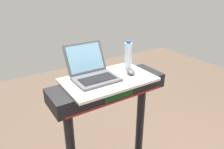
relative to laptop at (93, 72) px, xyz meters
The scene contains 4 objects.
desk_board 0.13m from the laptop, 39.12° to the right, with size 0.66×0.41×0.02m, color beige.
laptop is the anchor object (origin of this frame).
computer_mouse 0.30m from the laptop, 18.66° to the right, with size 0.06×0.10×0.03m, color #4C4C51.
water_bottle 0.35m from the laptop, ahead, with size 0.06×0.06×0.23m.
Camera 1 is at (-0.76, -0.53, 1.87)m, focal length 34.25 mm.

